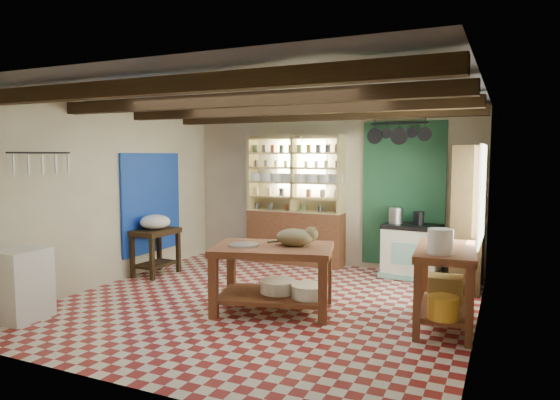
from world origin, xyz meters
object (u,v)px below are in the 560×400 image
at_px(white_cabinet, 22,285).
at_px(right_counter, 445,287).
at_px(work_table, 273,278).
at_px(cat, 295,237).
at_px(stove, 411,251).
at_px(prep_table, 156,252).

relative_size(white_cabinet, right_counter, 0.67).
height_order(work_table, cat, cat).
xyz_separation_m(right_counter, cat, (-1.71, -0.16, 0.46)).
bearing_deg(cat, right_counter, -20.01).
xyz_separation_m(work_table, white_cabinet, (-2.46, -1.49, 0.01)).
distance_m(work_table, stove, 2.65).
height_order(stove, white_cabinet, stove).
height_order(stove, prep_table, stove).
bearing_deg(white_cabinet, prep_table, 87.58).
xyz_separation_m(white_cabinet, cat, (2.69, 1.61, 0.49)).
bearing_deg(cat, prep_table, 139.35).
relative_size(stove, right_counter, 0.69).
height_order(white_cabinet, cat, cat).
bearing_deg(stove, work_table, -114.03).
bearing_deg(right_counter, white_cabinet, -162.68).
relative_size(prep_table, right_counter, 0.59).
height_order(white_cabinet, right_counter, right_counter).
height_order(work_table, white_cabinet, white_cabinet).
xyz_separation_m(stove, cat, (-0.99, -2.24, 0.48)).
relative_size(prep_table, cat, 1.58).
xyz_separation_m(prep_table, white_cabinet, (-0.02, -2.34, 0.05)).
bearing_deg(white_cabinet, work_table, 29.37).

